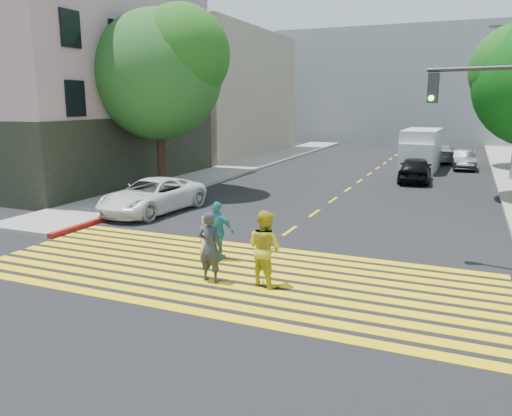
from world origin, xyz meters
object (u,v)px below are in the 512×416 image
Objects in this scene: tree_left at (160,68)px; dark_car_near at (415,169)px; pedestrian_extra at (218,231)px; white_van at (420,151)px; white_sedan at (152,196)px; pedestrian_man at (210,247)px; silver_car at (440,153)px; pedestrian_child at (208,236)px; dark_car_parked at (463,160)px; pedestrian_woman at (265,248)px.

dark_car_near is (11.20, 7.93, -5.23)m from tree_left.
white_van is (3.50, 21.71, 0.42)m from pedestrian_extra.
dark_car_near is 5.07m from white_van.
tree_left reaches higher than white_sedan.
pedestrian_man is 0.39× the size of silver_car.
pedestrian_child is 6.56m from white_sedan.
dark_car_parked is (2.39, 6.83, -0.08)m from dark_car_near.
dark_car_near reaches higher than pedestrian_child.
pedestrian_man is 28.88m from silver_car.
pedestrian_man is at bearing 78.00° from dark_car_near.
silver_car is 0.80× the size of white_van.
pedestrian_woman reaches higher than pedestrian_extra.
dark_car_parked is at bearing 47.35° from tree_left.
pedestrian_man reaches higher than dark_car_parked.
tree_left is 2.31× the size of dark_car_parked.
pedestrian_woman is 18.10m from dark_car_near.
silver_car is at bearing 73.16° from white_sedan.
white_sedan is at bearing -41.92° from pedestrian_man.
pedestrian_extra is at bearing -33.95° from white_sedan.
tree_left is at bearing 124.27° from white_sedan.
tree_left reaches higher than pedestrian_extra.
tree_left is 1.81× the size of white_sedan.
pedestrian_extra is 27.33m from silver_car.
silver_car is at bearing -92.54° from pedestrian_child.
tree_left is at bearing 32.73° from dark_car_near.
silver_car is 5.37m from white_van.
dark_car_near is 10.32m from silver_car.
white_van is at bearing -99.62° from pedestrian_extra.
pedestrian_extra is 24.28m from dark_car_parked.
dark_car_parked is at bearing -98.03° from pedestrian_man.
white_van is (-2.59, -1.79, 0.62)m from dark_car_parked.
tree_left reaches higher than pedestrian_woman.
tree_left reaches higher than white_van.
tree_left is 14.69m from dark_car_near.
dark_car_near is at bearing -96.16° from pedestrian_child.
dark_car_near is at bearing -102.97° from pedestrian_extra.
pedestrian_extra is at bearing 73.34° from silver_car.
white_van is at bearing 72.51° from silver_car.
pedestrian_man is 2.02m from pedestrian_child.
pedestrian_child is at bearing 72.56° from silver_car.
dark_car_parked is (11.33, 19.05, -0.05)m from white_sedan.
pedestrian_extra is (-1.96, 1.34, -0.10)m from pedestrian_woman.
pedestrian_man is 25.75m from dark_car_parked.
dark_car_parked is at bearing 65.70° from white_sedan.
pedestrian_man is 0.43× the size of dark_car_near.
white_van is (-0.20, 5.04, 0.54)m from dark_car_near.
pedestrian_child is 0.30× the size of dark_car_near.
pedestrian_extra is (0.37, -0.07, 0.20)m from pedestrian_child.
white_van is at bearing 49.68° from tree_left.
pedestrian_woman is 23.11m from white_van.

